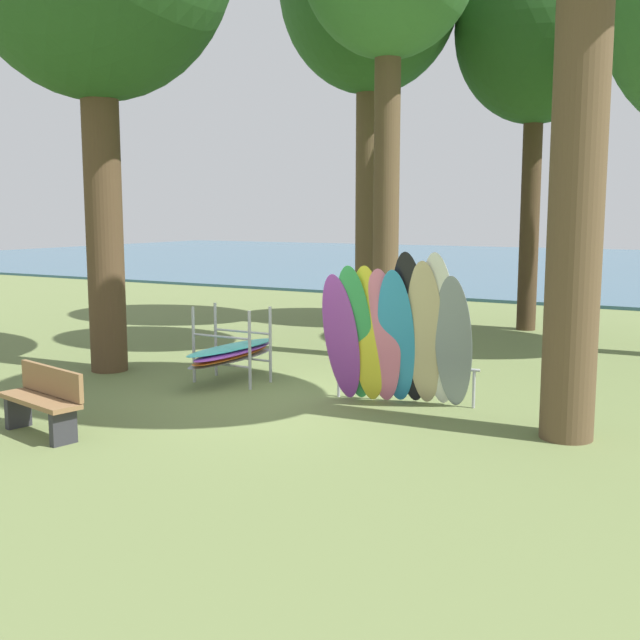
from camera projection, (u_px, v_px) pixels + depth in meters
name	position (u px, v px, depth m)	size (l,w,h in m)	color
ground_plane	(280.00, 400.00, 11.46)	(80.00, 80.00, 0.00)	olive
lake_water	(610.00, 266.00, 38.99)	(80.00, 36.00, 0.10)	#38607A
tree_mid_behind	(537.00, 32.00, 17.38)	(3.67, 3.67, 8.98)	#42301E
leaning_board_pile	(397.00, 336.00, 10.90)	(2.17, 1.18, 2.25)	purple
board_storage_rack	(232.00, 352.00, 12.59)	(1.15, 2.13, 1.25)	#9EA0A5
park_bench	(43.00, 399.00, 9.62)	(1.46, 0.72, 0.85)	#2D2D33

